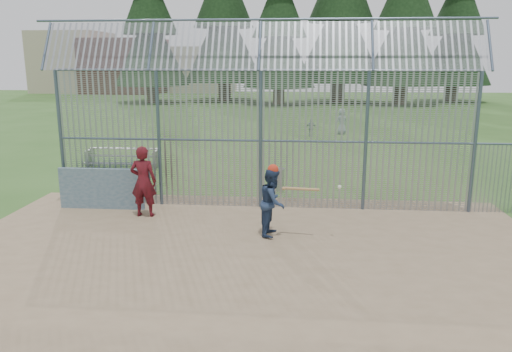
# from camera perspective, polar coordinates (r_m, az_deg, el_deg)

# --- Properties ---
(ground) EXTENTS (120.00, 120.00, 0.00)m
(ground) POSITION_cam_1_polar(r_m,az_deg,el_deg) (11.58, -0.88, -8.53)
(ground) COLOR #2D511E
(ground) RESTS_ON ground
(dirt_infield) EXTENTS (14.00, 10.00, 0.02)m
(dirt_infield) POSITION_cam_1_polar(r_m,az_deg,el_deg) (11.12, -1.14, -9.43)
(dirt_infield) COLOR #756047
(dirt_infield) RESTS_ON ground
(dugout_wall) EXTENTS (2.50, 0.12, 1.20)m
(dugout_wall) POSITION_cam_1_polar(r_m,az_deg,el_deg) (15.21, -17.23, -1.39)
(dugout_wall) COLOR #38566B
(dugout_wall) RESTS_ON dirt_infield
(batter) EXTENTS (0.74, 0.90, 1.68)m
(batter) POSITION_cam_1_polar(r_m,az_deg,el_deg) (12.30, 1.93, -2.99)
(batter) COLOR #21314E
(batter) RESTS_ON dirt_infield
(onlooker) EXTENTS (0.72, 0.48, 1.98)m
(onlooker) POSITION_cam_1_polar(r_m,az_deg,el_deg) (14.09, -12.74, -0.60)
(onlooker) COLOR maroon
(onlooker) RESTS_ON dirt_infield
(bg_kid_standing) EXTENTS (0.86, 0.75, 1.49)m
(bg_kid_standing) POSITION_cam_1_polar(r_m,az_deg,el_deg) (30.01, 9.77, 6.17)
(bg_kid_standing) COLOR gray
(bg_kid_standing) RESTS_ON ground
(bg_kid_seated) EXTENTS (0.64, 0.38, 1.02)m
(bg_kid_seated) POSITION_cam_1_polar(r_m,az_deg,el_deg) (28.65, 6.32, 5.48)
(bg_kid_seated) COLOR slate
(bg_kid_seated) RESTS_ON ground
(batting_gear) EXTENTS (1.78, 0.39, 0.61)m
(batting_gear) POSITION_cam_1_polar(r_m,az_deg,el_deg) (12.08, 2.71, 0.28)
(batting_gear) COLOR #B22C17
(batting_gear) RESTS_ON ground
(trash_can) EXTENTS (0.56, 0.56, 0.82)m
(trash_can) POSITION_cam_1_polar(r_m,az_deg,el_deg) (16.71, 2.35, -0.37)
(trash_can) COLOR gray
(trash_can) RESTS_ON ground
(bleacher) EXTENTS (3.00, 0.95, 0.72)m
(bleacher) POSITION_cam_1_polar(r_m,az_deg,el_deg) (21.10, -14.97, 2.11)
(bleacher) COLOR slate
(bleacher) RESTS_ON ground
(backstop_fence) EXTENTS (20.09, 0.81, 5.30)m
(backstop_fence) POSITION_cam_1_polar(r_m,az_deg,el_deg) (14.29, 7.79, 5.30)
(backstop_fence) COLOR #47566B
(backstop_fence) RESTS_ON ground
(distant_buildings) EXTENTS (26.50, 10.50, 8.00)m
(distant_buildings) POSITION_cam_1_polar(r_m,az_deg,el_deg) (71.46, -15.20, 12.12)
(distant_buildings) COLOR brown
(distant_buildings) RESTS_ON ground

